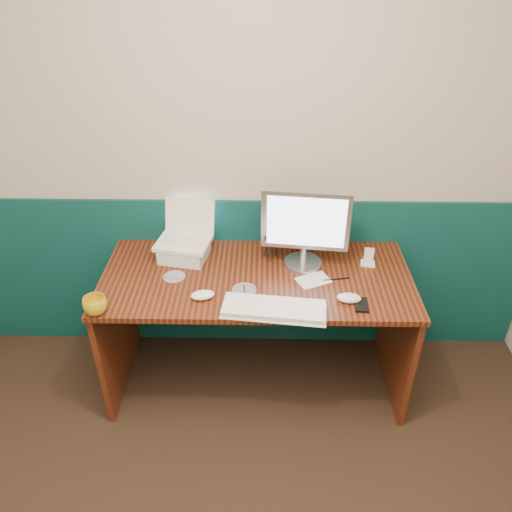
{
  "coord_description": "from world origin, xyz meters",
  "views": [
    {
      "loc": [
        0.17,
        -0.72,
        2.24
      ],
      "look_at": [
        0.13,
        1.23,
        0.97
      ],
      "focal_mm": 35.0,
      "sensor_mm": 36.0,
      "label": 1
    }
  ],
  "objects_px": {
    "laptop": "(182,226)",
    "keyboard": "(274,309)",
    "monitor": "(305,228)",
    "camcorder": "(270,241)",
    "mug": "(95,305)",
    "desk": "(256,331)"
  },
  "relations": [
    {
      "from": "camcorder",
      "to": "keyboard",
      "type": "bearing_deg",
      "value": -100.27
    },
    {
      "from": "desk",
      "to": "mug",
      "type": "height_order",
      "value": "mug"
    },
    {
      "from": "desk",
      "to": "keyboard",
      "type": "xyz_separation_m",
      "value": [
        0.09,
        -0.29,
        0.39
      ]
    },
    {
      "from": "mug",
      "to": "camcorder",
      "type": "bearing_deg",
      "value": 31.02
    },
    {
      "from": "keyboard",
      "to": "camcorder",
      "type": "height_order",
      "value": "camcorder"
    },
    {
      "from": "camcorder",
      "to": "mug",
      "type": "bearing_deg",
      "value": -161.05
    },
    {
      "from": "mug",
      "to": "camcorder",
      "type": "xyz_separation_m",
      "value": [
        0.81,
        0.49,
        0.06
      ]
    },
    {
      "from": "monitor",
      "to": "mug",
      "type": "height_order",
      "value": "monitor"
    },
    {
      "from": "laptop",
      "to": "keyboard",
      "type": "distance_m",
      "value": 0.69
    },
    {
      "from": "monitor",
      "to": "keyboard",
      "type": "xyz_separation_m",
      "value": [
        -0.16,
        -0.4,
        -0.21
      ]
    },
    {
      "from": "desk",
      "to": "monitor",
      "type": "bearing_deg",
      "value": 24.51
    },
    {
      "from": "laptop",
      "to": "desk",
      "type": "bearing_deg",
      "value": -12.15
    },
    {
      "from": "monitor",
      "to": "camcorder",
      "type": "xyz_separation_m",
      "value": [
        -0.17,
        0.07,
        -0.12
      ]
    },
    {
      "from": "monitor",
      "to": "camcorder",
      "type": "distance_m",
      "value": 0.22
    },
    {
      "from": "desk",
      "to": "camcorder",
      "type": "bearing_deg",
      "value": 68.29
    },
    {
      "from": "keyboard",
      "to": "camcorder",
      "type": "bearing_deg",
      "value": 98.3
    },
    {
      "from": "monitor",
      "to": "mug",
      "type": "bearing_deg",
      "value": -150.32
    },
    {
      "from": "camcorder",
      "to": "laptop",
      "type": "bearing_deg",
      "value": 169.2
    },
    {
      "from": "laptop",
      "to": "camcorder",
      "type": "height_order",
      "value": "laptop"
    },
    {
      "from": "keyboard",
      "to": "mug",
      "type": "xyz_separation_m",
      "value": [
        -0.83,
        -0.02,
        0.03
      ]
    },
    {
      "from": "laptop",
      "to": "keyboard",
      "type": "xyz_separation_m",
      "value": [
        0.48,
        -0.46,
        -0.19
      ]
    },
    {
      "from": "laptop",
      "to": "keyboard",
      "type": "bearing_deg",
      "value": -32.67
    }
  ]
}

